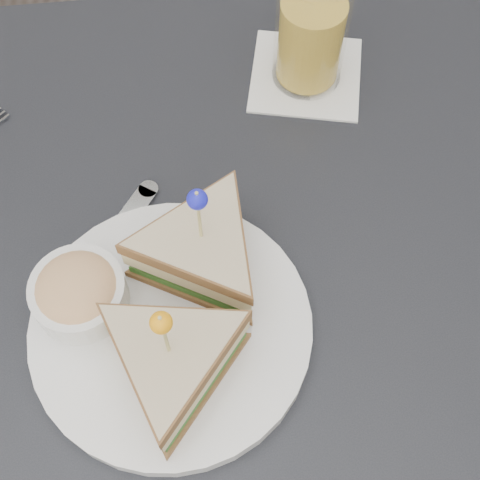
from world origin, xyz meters
name	(u,v)px	position (x,y,z in m)	size (l,w,h in m)	color
ground_plane	(236,433)	(0.00, 0.00, 0.00)	(3.50, 3.50, 0.00)	#3F3833
table	(232,303)	(0.00, 0.00, 0.67)	(0.80, 0.80, 0.75)	black
plate_meal	(173,309)	(-0.06, -0.05, 0.79)	(0.34, 0.34, 0.16)	white
cutlery_knife	(92,268)	(-0.14, 0.02, 0.75)	(0.13, 0.18, 0.01)	silver
drink_set	(311,30)	(0.11, 0.25, 0.82)	(0.15, 0.15, 0.16)	white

